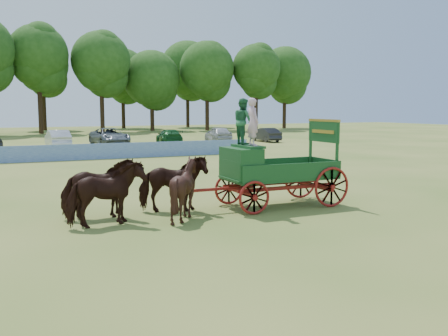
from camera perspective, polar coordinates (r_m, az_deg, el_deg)
ground at (r=16.66m, az=-6.03°, el=-4.89°), size 160.00×160.00×0.00m
horse_lead_left at (r=14.67m, az=-13.37°, el=-2.94°), size 2.35×1.37×1.86m
horse_lead_right at (r=15.74m, az=-14.15°, el=-2.31°), size 2.25×1.11×1.86m
horse_wheel_left at (r=15.31m, az=-4.52°, el=-2.37°), size 1.95×1.80×1.87m
horse_wheel_right at (r=16.33m, az=-5.85°, el=-1.81°), size 2.39×1.51×1.86m
farm_dray at (r=16.95m, az=4.21°, el=0.94°), size 6.00×2.00×3.71m
sponsor_banner at (r=33.86m, az=-17.42°, el=1.70°), size 26.00×0.08×1.05m
parked_cars at (r=45.79m, az=-22.29°, el=3.05°), size 47.38×7.73×1.57m
treeline at (r=75.85m, az=-23.40°, el=10.91°), size 91.84×24.90×15.60m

